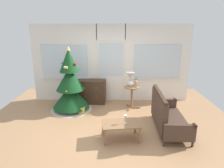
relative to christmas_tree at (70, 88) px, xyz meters
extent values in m
plane|color=#AD7F56|center=(1.20, -1.20, -0.70)|extent=(6.76, 6.76, 0.00)
cube|color=white|center=(-0.32, 0.89, 0.57)|extent=(2.15, 0.08, 2.55)
cube|color=white|center=(2.73, 0.89, 0.57)|extent=(2.15, 0.08, 2.55)
cube|color=white|center=(1.20, 0.89, 1.60)|extent=(0.94, 0.08, 0.50)
cube|color=silver|center=(1.20, 0.85, 0.32)|extent=(0.90, 0.05, 2.05)
cube|color=white|center=(1.20, 0.83, -0.25)|extent=(0.78, 0.02, 0.80)
cube|color=silver|center=(1.20, 0.83, 0.70)|extent=(0.78, 0.01, 1.10)
cube|color=silver|center=(-0.32, 0.84, 0.65)|extent=(1.50, 0.01, 1.10)
cube|color=silver|center=(2.73, 0.84, 0.65)|extent=(1.50, 0.01, 1.10)
cube|color=silver|center=(-0.32, 0.82, 0.08)|extent=(1.59, 0.06, 0.03)
cube|color=silver|center=(2.73, 0.82, 0.08)|extent=(1.59, 0.06, 0.03)
cylinder|color=#4C331E|center=(0.00, 0.00, -0.61)|extent=(0.10, 0.10, 0.18)
cone|color=beige|center=(0.00, 0.00, -0.65)|extent=(1.25, 1.25, 0.10)
cone|color=#14421E|center=(0.00, 0.00, -0.26)|extent=(1.09, 1.09, 0.68)
cone|color=#14421E|center=(0.00, 0.00, 0.28)|extent=(0.83, 0.83, 0.68)
cone|color=#14421E|center=(0.00, 0.00, 0.82)|extent=(0.57, 0.57, 0.68)
cone|color=#E0BC4C|center=(0.00, 0.00, 1.17)|extent=(0.12, 0.12, 0.12)
sphere|color=red|center=(0.20, -0.08, 0.73)|extent=(0.08, 0.08, 0.08)
sphere|color=gold|center=(-0.02, -0.22, 0.65)|extent=(0.08, 0.08, 0.08)
sphere|color=silver|center=(-0.07, -0.22, 0.66)|extent=(0.08, 0.08, 0.08)
sphere|color=#264CB2|center=(-0.22, 0.11, 0.72)|extent=(0.06, 0.06, 0.06)
sphere|color=red|center=(-0.38, -0.03, -0.10)|extent=(0.05, 0.05, 0.05)
sphere|color=gold|center=(-0.04, -0.36, 0.00)|extent=(0.05, 0.05, 0.05)
cube|color=#3D281C|center=(0.57, 0.59, -0.31)|extent=(0.93, 0.48, 0.78)
sphere|color=tan|center=(0.38, 0.38, -0.12)|extent=(0.03, 0.03, 0.03)
sphere|color=tan|center=(0.74, 0.36, -0.12)|extent=(0.03, 0.03, 0.03)
sphere|color=tan|center=(0.38, 0.38, -0.42)|extent=(0.03, 0.03, 0.03)
sphere|color=tan|center=(0.74, 0.36, -0.42)|extent=(0.03, 0.03, 0.03)
cylinder|color=#3D281C|center=(2.97, -1.99, -0.63)|extent=(0.05, 0.05, 0.14)
cylinder|color=#3D281C|center=(3.01, -0.49, -0.63)|extent=(0.05, 0.05, 0.14)
cylinder|color=#3D281C|center=(2.37, -1.97, -0.63)|extent=(0.05, 0.05, 0.14)
cylinder|color=#3D281C|center=(2.41, -0.47, -0.63)|extent=(0.05, 0.05, 0.14)
cube|color=#473328|center=(2.69, -1.23, -0.49)|extent=(0.76, 1.46, 0.14)
cube|color=#473328|center=(2.39, -1.22, -0.11)|extent=(0.16, 1.44, 0.62)
cube|color=#3D281C|center=(2.39, -1.22, 0.23)|extent=(0.12, 1.41, 0.06)
cube|color=#473328|center=(2.67, -1.99, -0.37)|extent=(0.66, 0.11, 0.38)
cylinder|color=#3D281C|center=(2.96, -2.00, -0.20)|extent=(0.09, 0.09, 0.09)
cube|color=#473328|center=(2.71, -0.47, -0.37)|extent=(0.66, 0.11, 0.38)
cylinder|color=#3D281C|center=(3.00, -0.47, -0.20)|extent=(0.09, 0.09, 0.09)
cylinder|color=#8E6642|center=(1.86, 0.12, -0.01)|extent=(0.48, 0.48, 0.02)
cylinder|color=#8E6642|center=(1.86, 0.12, -0.36)|extent=(0.07, 0.07, 0.68)
cube|color=#8E6642|center=(2.02, 0.12, -0.68)|extent=(0.20, 0.05, 0.04)
cube|color=#8E6642|center=(1.78, 0.25, -0.68)|extent=(0.14, 0.20, 0.04)
cube|color=#8E6642|center=(1.78, -0.02, -0.68)|extent=(0.14, 0.20, 0.04)
sphere|color=silver|center=(1.80, 0.16, 0.08)|extent=(0.16, 0.16, 0.16)
cylinder|color=silver|center=(1.80, 0.16, 0.21)|extent=(0.02, 0.02, 0.06)
cone|color=silver|center=(1.80, 0.16, 0.34)|extent=(0.28, 0.28, 0.20)
cylinder|color=tan|center=(1.96, 0.06, 0.08)|extent=(0.09, 0.09, 0.16)
sphere|color=tan|center=(1.96, 0.06, 0.16)|extent=(0.10, 0.10, 0.10)
cylinder|color=#4C7042|center=(1.93, 0.06, 0.26)|extent=(0.07, 0.01, 0.17)
cylinder|color=#4C7042|center=(1.96, 0.06, 0.26)|extent=(0.01, 0.01, 0.18)
cylinder|color=#4C7042|center=(1.98, 0.06, 0.26)|extent=(0.07, 0.01, 0.17)
cube|color=#8E6642|center=(1.46, -1.68, -0.33)|extent=(0.90, 0.62, 0.03)
cube|color=#8E6642|center=(1.11, -1.94, -0.52)|extent=(0.05, 0.05, 0.36)
cube|color=#8E6642|center=(1.86, -1.85, -0.52)|extent=(0.05, 0.05, 0.36)
cube|color=#8E6642|center=(1.06, -1.51, -0.52)|extent=(0.05, 0.05, 0.36)
cube|color=#8E6642|center=(1.81, -1.42, -0.52)|extent=(0.05, 0.05, 0.36)
cylinder|color=silver|center=(1.56, -1.68, -0.31)|extent=(0.06, 0.06, 0.01)
cylinder|color=silver|center=(1.56, -1.68, -0.26)|extent=(0.01, 0.01, 0.10)
cone|color=silver|center=(1.56, -1.68, -0.16)|extent=(0.08, 0.08, 0.09)
cube|color=#D8C64C|center=(0.36, -0.28, -0.61)|extent=(0.18, 0.16, 0.18)
camera|label=1|loc=(1.30, -5.78, 1.75)|focal=32.55mm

